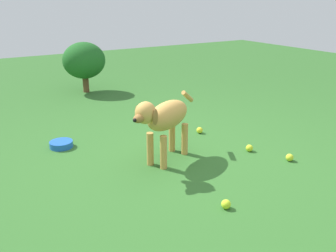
% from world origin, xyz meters
% --- Properties ---
extents(ground, '(14.00, 14.00, 0.00)m').
position_xyz_m(ground, '(0.00, 0.00, 0.00)').
color(ground, '#2D6026').
extents(dog, '(0.83, 0.47, 0.61)m').
position_xyz_m(dog, '(-0.11, 0.16, 0.40)').
color(dog, '#C69347').
rests_on(dog, ground).
extents(tennis_ball_0, '(0.07, 0.07, 0.07)m').
position_xyz_m(tennis_ball_0, '(0.68, -0.06, 0.03)').
color(tennis_ball_0, '#C6DC2A').
rests_on(tennis_ball_0, ground).
extents(tennis_ball_1, '(0.07, 0.07, 0.07)m').
position_xyz_m(tennis_ball_1, '(0.57, 0.57, 0.03)').
color(tennis_ball_1, yellow).
rests_on(tennis_ball_1, ground).
extents(tennis_ball_2, '(0.07, 0.07, 0.07)m').
position_xyz_m(tennis_ball_2, '(-0.14, -0.71, 0.03)').
color(tennis_ball_2, '#C2E129').
rests_on(tennis_ball_2, ground).
extents(tennis_ball_3, '(0.07, 0.07, 0.07)m').
position_xyz_m(tennis_ball_3, '(0.84, -0.40, 0.03)').
color(tennis_ball_3, '#C6D92D').
rests_on(tennis_ball_3, ground).
extents(water_bowl, '(0.22, 0.22, 0.06)m').
position_xyz_m(water_bowl, '(-0.80, 0.95, 0.03)').
color(water_bowl, blue).
rests_on(water_bowl, ground).
extents(shrub_near, '(0.63, 0.57, 0.75)m').
position_xyz_m(shrub_near, '(0.14, 2.91, 0.48)').
color(shrub_near, brown).
rests_on(shrub_near, ground).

